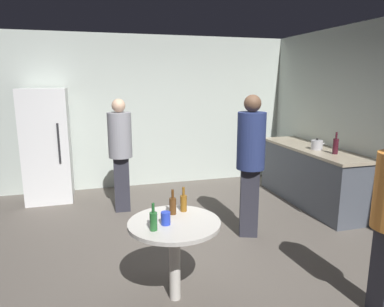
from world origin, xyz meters
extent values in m
cube|color=#5B544C|center=(0.00, 0.00, -0.05)|extent=(5.20, 5.20, 0.10)
cube|color=beige|center=(0.00, 2.63, 1.35)|extent=(5.32, 0.06, 2.70)
cube|color=beige|center=(2.63, 0.00, 1.35)|extent=(0.06, 5.20, 2.70)
cube|color=white|center=(-1.70, 2.20, 0.90)|extent=(0.70, 0.65, 1.80)
cube|color=#262628|center=(-1.49, 1.86, 0.99)|extent=(0.03, 0.03, 0.60)
cube|color=#4C515B|center=(2.28, 0.89, 0.43)|extent=(0.60, 2.10, 0.86)
cube|color=tan|center=(2.28, 0.89, 0.88)|extent=(0.64, 2.14, 0.04)
cylinder|color=#B2B2B7|center=(2.23, 0.74, 0.97)|extent=(0.17, 0.17, 0.14)
sphere|color=black|center=(2.23, 0.74, 1.06)|extent=(0.04, 0.04, 0.04)
cone|color=#B2B2B7|center=(2.35, 0.74, 0.98)|extent=(0.09, 0.04, 0.06)
cylinder|color=#3F141E|center=(2.29, 0.39, 1.01)|extent=(0.08, 0.08, 0.22)
cylinder|color=#3F141E|center=(2.29, 0.39, 1.17)|extent=(0.03, 0.03, 0.09)
cylinder|color=beige|center=(-0.36, -0.94, 0.35)|extent=(0.10, 0.10, 0.70)
cylinder|color=beige|center=(-0.36, -0.94, 0.72)|extent=(0.80, 0.80, 0.03)
cylinder|color=#8C5919|center=(-0.22, -0.73, 0.81)|extent=(0.06, 0.06, 0.15)
cylinder|color=#8C5919|center=(-0.22, -0.73, 0.93)|extent=(0.02, 0.02, 0.08)
cylinder|color=#593314|center=(-0.33, -0.77, 0.81)|extent=(0.06, 0.06, 0.15)
cylinder|color=#593314|center=(-0.33, -0.77, 0.93)|extent=(0.02, 0.02, 0.08)
cylinder|color=#26662D|center=(-0.56, -1.07, 0.81)|extent=(0.06, 0.06, 0.15)
cylinder|color=#26662D|center=(-0.56, -1.07, 0.93)|extent=(0.02, 0.02, 0.08)
cylinder|color=blue|center=(-0.44, -0.98, 0.79)|extent=(0.08, 0.08, 0.11)
cube|color=#2D2D38|center=(0.83, 0.08, 0.43)|extent=(0.27, 0.24, 0.87)
cylinder|color=navy|center=(0.83, 0.08, 1.21)|extent=(0.44, 0.44, 0.69)
sphere|color=brown|center=(0.83, 0.08, 1.65)|extent=(0.21, 0.21, 0.21)
cube|color=#2D2D38|center=(-0.62, 1.38, 0.41)|extent=(0.23, 0.18, 0.82)
cylinder|color=gray|center=(-0.62, 1.38, 1.15)|extent=(0.36, 0.36, 0.65)
sphere|color=#D8AD8C|center=(-0.62, 1.38, 1.57)|extent=(0.19, 0.19, 0.19)
camera|label=1|loc=(-0.98, -3.67, 1.92)|focal=32.55mm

